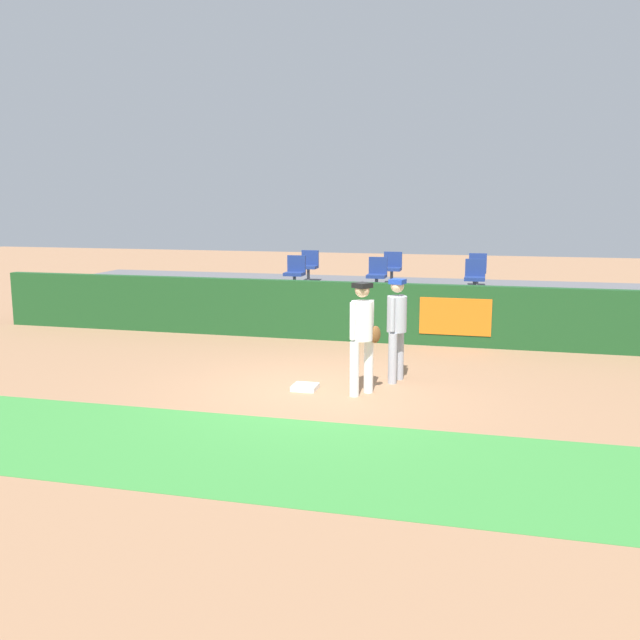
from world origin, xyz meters
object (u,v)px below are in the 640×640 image
at_px(seat_front_right, 475,275).
at_px(first_base, 305,387).
at_px(player_fielder_home, 362,331).
at_px(seat_front_left, 295,271).
at_px(seat_back_left, 309,264).
at_px(seat_back_center, 392,266).
at_px(seat_front_center, 377,273).
at_px(seat_back_right, 477,268).
at_px(player_runner_visitor, 397,323).

bearing_deg(seat_front_right, first_base, -114.03).
xyz_separation_m(player_fielder_home, seat_front_left, (-2.77, 5.66, 0.34)).
bearing_deg(seat_back_left, seat_front_left, -85.58).
bearing_deg(first_base, seat_back_left, 104.72).
bearing_deg(seat_back_center, seat_front_center, -92.93).
xyz_separation_m(seat_back_right, seat_front_right, (-0.00, -1.80, 0.00)).
bearing_deg(seat_front_center, seat_front_right, 0.01).
xyz_separation_m(first_base, seat_back_left, (-1.95, 7.42, 1.34)).
relative_size(first_base, seat_back_right, 0.48).
relative_size(seat_front_right, seat_front_center, 1.00).
bearing_deg(seat_front_center, seat_front_left, 179.99).
xyz_separation_m(first_base, seat_back_right, (2.51, 7.42, 1.34)).
distance_m(player_runner_visitor, seat_back_left, 7.32).
xyz_separation_m(seat_front_center, seat_back_left, (-2.17, 1.80, 0.00)).
height_order(first_base, seat_front_left, seat_front_left).
bearing_deg(seat_back_right, seat_back_left, 180.00).
relative_size(seat_front_center, seat_back_left, 1.00).
relative_size(player_runner_visitor, seat_front_right, 2.11).
bearing_deg(player_runner_visitor, seat_front_right, -179.80).
relative_size(player_fielder_home, seat_front_left, 2.15).
bearing_deg(first_base, player_fielder_home, -2.81).
bearing_deg(player_runner_visitor, seat_back_left, -139.30).
xyz_separation_m(player_runner_visitor, seat_front_left, (-3.18, 4.71, 0.36)).
xyz_separation_m(seat_front_left, seat_front_center, (2.04, -0.00, -0.00)).
height_order(seat_back_right, seat_front_right, same).
bearing_deg(seat_front_left, seat_back_right, 22.64).
bearing_deg(seat_back_center, first_base, -92.46).
bearing_deg(first_base, seat_back_center, 87.54).
xyz_separation_m(seat_front_left, seat_back_center, (2.13, 1.80, 0.00)).
bearing_deg(seat_back_left, seat_front_right, -22.01).
height_order(player_runner_visitor, seat_back_left, player_runner_visitor).
height_order(seat_front_right, seat_front_left, same).
height_order(seat_front_left, seat_front_center, same).
height_order(first_base, seat_back_right, seat_back_right).
relative_size(seat_front_left, seat_front_center, 1.00).
distance_m(first_base, player_fielder_home, 1.39).
bearing_deg(seat_back_center, seat_front_left, -139.76).
relative_size(player_fielder_home, seat_front_right, 2.15).
bearing_deg(seat_back_right, player_fielder_home, -101.67).
bearing_deg(first_base, seat_front_center, 87.70).
bearing_deg(seat_back_left, player_fielder_home, -68.68).
xyz_separation_m(seat_back_right, seat_back_left, (-4.45, 0.00, 0.00)).
distance_m(seat_back_right, seat_front_left, 4.68).
xyz_separation_m(seat_back_right, seat_back_center, (-2.19, 0.00, 0.00)).
height_order(seat_front_right, seat_front_center, same).
height_order(player_fielder_home, seat_front_left, player_fielder_home).
height_order(seat_back_center, seat_back_left, same).
bearing_deg(seat_back_center, seat_back_right, -0.01).
distance_m(player_fielder_home, seat_back_left, 8.02).
bearing_deg(first_base, seat_back_right, 71.33).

